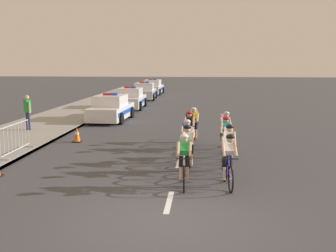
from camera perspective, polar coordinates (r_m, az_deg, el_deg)
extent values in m
plane|color=#424247|center=(9.04, -0.49, -13.01)|extent=(160.00, 160.00, 0.00)
cube|color=gray|center=(24.10, -15.42, 0.79)|extent=(4.11, 60.00, 0.12)
cube|color=#9E9E99|center=(23.48, -10.90, 0.76)|extent=(0.16, 60.00, 0.13)
cube|color=white|center=(10.09, 0.14, -10.58)|extent=(0.14, 1.60, 0.01)
cube|color=white|center=(13.91, 1.56, -5.05)|extent=(0.14, 1.60, 0.01)
cube|color=white|center=(17.81, 2.35, -1.91)|extent=(0.14, 1.60, 0.01)
cube|color=white|center=(21.75, 2.85, 0.09)|extent=(0.14, 1.60, 0.01)
torus|color=black|center=(10.68, 2.25, -7.44)|extent=(0.08, 0.73, 0.72)
cylinder|color=#99999E|center=(10.68, 2.25, -7.44)|extent=(0.06, 0.06, 0.06)
torus|color=black|center=(11.65, 2.26, -6.04)|extent=(0.08, 0.73, 0.72)
cylinder|color=#99999E|center=(11.65, 2.26, -6.04)|extent=(0.06, 0.06, 0.06)
cylinder|color=white|center=(10.98, 2.27, -4.08)|extent=(0.06, 0.55, 0.04)
cylinder|color=white|center=(10.89, 2.26, -5.95)|extent=(0.06, 0.48, 0.63)
cylinder|color=white|center=(11.25, 2.26, -5.35)|extent=(0.04, 0.04, 0.65)
cylinder|color=black|center=(10.65, 2.27, -4.61)|extent=(0.42, 0.05, 0.03)
cube|color=black|center=(11.17, 2.27, -3.65)|extent=(0.11, 0.22, 0.05)
cube|color=green|center=(11.00, 2.28, -2.77)|extent=(0.31, 0.56, 0.45)
cube|color=black|center=(11.15, 2.28, -3.46)|extent=(0.29, 0.21, 0.18)
cylinder|color=black|center=(11.18, 2.73, -5.24)|extent=(0.12, 0.23, 0.40)
cylinder|color=tan|center=(11.17, 2.72, -6.65)|extent=(0.10, 0.16, 0.36)
cylinder|color=black|center=(11.18, 1.80, -5.23)|extent=(0.12, 0.17, 0.40)
cylinder|color=tan|center=(11.17, 1.79, -6.64)|extent=(0.10, 0.13, 0.36)
cylinder|color=tan|center=(10.80, 3.13, -3.27)|extent=(0.09, 0.40, 0.35)
cylinder|color=tan|center=(10.80, 1.43, -3.26)|extent=(0.09, 0.40, 0.35)
sphere|color=tan|center=(10.66, 2.29, -1.84)|extent=(0.19, 0.19, 0.19)
ellipsoid|color=white|center=(10.64, 2.29, -1.51)|extent=(0.24, 0.32, 0.24)
torus|color=black|center=(10.78, 8.77, -7.39)|extent=(0.12, 0.72, 0.72)
cylinder|color=#99999E|center=(10.78, 8.77, -7.39)|extent=(0.07, 0.07, 0.06)
torus|color=black|center=(11.73, 7.96, -6.01)|extent=(0.12, 0.72, 0.72)
cylinder|color=#99999E|center=(11.73, 7.96, -6.01)|extent=(0.07, 0.07, 0.06)
cylinder|color=#1E1E99|center=(11.07, 8.45, -4.06)|extent=(0.09, 0.55, 0.04)
cylinder|color=#1E1E99|center=(10.98, 8.56, -5.91)|extent=(0.09, 0.48, 0.63)
cylinder|color=#1E1E99|center=(11.34, 8.25, -5.33)|extent=(0.04, 0.04, 0.65)
cylinder|color=black|center=(10.74, 8.75, -4.59)|extent=(0.42, 0.07, 0.03)
cube|color=black|center=(11.26, 8.29, -3.63)|extent=(0.12, 0.23, 0.05)
cube|color=white|center=(11.09, 8.42, -2.77)|extent=(0.33, 0.57, 0.45)
cube|color=black|center=(11.24, 8.30, -3.44)|extent=(0.30, 0.23, 0.18)
cylinder|color=black|center=(11.29, 8.76, -5.20)|extent=(0.13, 0.23, 0.40)
cylinder|color=tan|center=(11.28, 8.79, -6.60)|extent=(0.11, 0.16, 0.36)
cylinder|color=black|center=(11.26, 7.85, -5.21)|extent=(0.13, 0.18, 0.40)
cylinder|color=tan|center=(11.25, 7.88, -6.62)|extent=(0.10, 0.13, 0.36)
cylinder|color=tan|center=(10.93, 9.42, -3.24)|extent=(0.12, 0.41, 0.35)
cylinder|color=tan|center=(10.87, 7.76, -3.26)|extent=(0.12, 0.41, 0.35)
sphere|color=tan|center=(10.76, 8.70, -1.84)|extent=(0.19, 0.19, 0.19)
ellipsoid|color=black|center=(10.74, 8.72, -1.51)|extent=(0.26, 0.34, 0.24)
torus|color=black|center=(12.17, 2.52, -5.38)|extent=(0.12, 0.72, 0.72)
cylinder|color=#99999E|center=(12.17, 2.52, -5.38)|extent=(0.07, 0.07, 0.06)
torus|color=black|center=(13.13, 3.17, -4.30)|extent=(0.12, 0.72, 0.72)
cylinder|color=#99999E|center=(13.13, 3.17, -4.30)|extent=(0.07, 0.07, 0.06)
cylinder|color=#B21919|center=(12.48, 2.85, -2.48)|extent=(0.09, 0.55, 0.04)
cylinder|color=#B21919|center=(12.38, 2.72, -4.10)|extent=(0.09, 0.48, 0.63)
cylinder|color=#B21919|center=(12.74, 2.96, -3.64)|extent=(0.04, 0.04, 0.65)
cylinder|color=black|center=(12.15, 2.61, -2.89)|extent=(0.42, 0.07, 0.03)
cube|color=black|center=(12.67, 2.98, -2.12)|extent=(0.12, 0.23, 0.05)
cube|color=white|center=(12.51, 2.90, -1.33)|extent=(0.33, 0.56, 0.47)
cube|color=black|center=(12.65, 2.97, -1.95)|extent=(0.30, 0.23, 0.18)
cylinder|color=black|center=(12.66, 3.33, -3.54)|extent=(0.13, 0.23, 0.40)
cylinder|color=beige|center=(12.65, 3.27, -4.78)|extent=(0.11, 0.16, 0.36)
cylinder|color=black|center=(12.69, 2.52, -3.50)|extent=(0.13, 0.18, 0.40)
cylinder|color=beige|center=(12.67, 2.46, -4.75)|extent=(0.10, 0.13, 0.36)
cylinder|color=beige|center=(12.29, 3.50, -1.76)|extent=(0.12, 0.41, 0.35)
cylinder|color=beige|center=(12.33, 2.02, -1.71)|extent=(0.12, 0.41, 0.35)
sphere|color=beige|center=(12.18, 2.71, -0.47)|extent=(0.19, 0.19, 0.19)
ellipsoid|color=black|center=(12.16, 2.71, -0.18)|extent=(0.26, 0.34, 0.24)
torus|color=black|center=(12.37, 8.61, -5.23)|extent=(0.06, 0.72, 0.72)
cylinder|color=#99999E|center=(12.37, 8.61, -5.23)|extent=(0.06, 0.06, 0.06)
torus|color=black|center=(13.34, 8.26, -4.17)|extent=(0.06, 0.72, 0.72)
cylinder|color=#99999E|center=(13.34, 8.26, -4.17)|extent=(0.06, 0.06, 0.06)
cylinder|color=#B21919|center=(12.69, 8.50, -2.38)|extent=(0.05, 0.55, 0.04)
cylinder|color=#B21919|center=(12.59, 8.53, -3.98)|extent=(0.05, 0.48, 0.63)
cylinder|color=#B21919|center=(12.95, 8.40, -3.52)|extent=(0.04, 0.04, 0.65)
cylinder|color=black|center=(12.35, 8.62, -2.79)|extent=(0.42, 0.04, 0.03)
cube|color=black|center=(12.88, 8.43, -2.03)|extent=(0.10, 0.22, 0.05)
cube|color=white|center=(12.72, 8.50, -1.25)|extent=(0.29, 0.55, 0.46)
cube|color=black|center=(12.86, 8.44, -1.86)|extent=(0.28, 0.21, 0.18)
cylinder|color=black|center=(12.89, 8.82, -3.41)|extent=(0.11, 0.23, 0.40)
cylinder|color=beige|center=(12.87, 8.82, -4.63)|extent=(0.09, 0.16, 0.36)
cylinder|color=black|center=(12.87, 8.02, -3.40)|extent=(0.11, 0.17, 0.40)
cylinder|color=beige|center=(12.86, 8.02, -4.63)|extent=(0.09, 0.12, 0.36)
cylinder|color=beige|center=(12.53, 9.30, -1.66)|extent=(0.08, 0.40, 0.35)
cylinder|color=beige|center=(12.50, 7.84, -1.64)|extent=(0.08, 0.40, 0.35)
sphere|color=beige|center=(12.38, 8.63, -0.41)|extent=(0.19, 0.19, 0.19)
ellipsoid|color=black|center=(12.36, 8.64, -0.12)|extent=(0.24, 0.32, 0.24)
torus|color=black|center=(13.25, 2.70, -4.18)|extent=(0.11, 0.72, 0.72)
cylinder|color=#99999E|center=(13.25, 2.70, -4.18)|extent=(0.07, 0.07, 0.06)
torus|color=black|center=(14.22, 2.48, -3.25)|extent=(0.11, 0.72, 0.72)
cylinder|color=#99999E|center=(14.22, 2.48, -3.25)|extent=(0.07, 0.07, 0.06)
cylinder|color=black|center=(13.58, 2.61, -1.53)|extent=(0.09, 0.55, 0.04)
cylinder|color=black|center=(13.47, 2.65, -3.02)|extent=(0.09, 0.48, 0.63)
cylinder|color=black|center=(13.83, 2.56, -2.62)|extent=(0.04, 0.04, 0.65)
cylinder|color=black|center=(13.24, 2.70, -1.90)|extent=(0.42, 0.07, 0.03)
cube|color=black|center=(13.77, 2.57, -1.22)|extent=(0.12, 0.23, 0.05)
cube|color=blue|center=(13.61, 2.60, -0.48)|extent=(0.33, 0.56, 0.47)
cube|color=black|center=(13.75, 2.57, -1.06)|extent=(0.30, 0.23, 0.18)
cylinder|color=black|center=(13.77, 2.95, -2.50)|extent=(0.13, 0.23, 0.40)
cylinder|color=tan|center=(13.75, 2.96, -3.65)|extent=(0.10, 0.16, 0.36)
cylinder|color=black|center=(13.76, 2.20, -2.51)|extent=(0.13, 0.18, 0.40)
cylinder|color=tan|center=(13.74, 2.21, -3.65)|extent=(0.10, 0.13, 0.36)
cylinder|color=tan|center=(13.42, 3.34, -0.84)|extent=(0.11, 0.41, 0.35)
cylinder|color=tan|center=(13.40, 1.97, -0.85)|extent=(0.11, 0.41, 0.35)
sphere|color=tan|center=(13.28, 2.68, 0.33)|extent=(0.19, 0.19, 0.19)
ellipsoid|color=white|center=(13.26, 2.69, 0.60)|extent=(0.26, 0.34, 0.24)
torus|color=black|center=(14.11, 8.02, -3.44)|extent=(0.10, 0.73, 0.72)
cylinder|color=#99999E|center=(14.11, 8.02, -3.44)|extent=(0.06, 0.06, 0.06)
torus|color=black|center=(15.09, 8.11, -2.62)|extent=(0.10, 0.73, 0.72)
cylinder|color=#99999E|center=(15.09, 8.11, -2.62)|extent=(0.06, 0.06, 0.06)
cylinder|color=#B21919|center=(14.45, 8.11, -0.97)|extent=(0.08, 0.55, 0.04)
cylinder|color=#B21919|center=(14.34, 8.07, -2.37)|extent=(0.08, 0.48, 0.63)
cylinder|color=#B21919|center=(14.70, 8.10, -2.00)|extent=(0.04, 0.04, 0.65)
cylinder|color=black|center=(14.11, 8.08, -1.29)|extent=(0.42, 0.06, 0.03)
cube|color=black|center=(14.64, 8.13, -0.68)|extent=(0.12, 0.23, 0.05)
cube|color=#19B2B7|center=(14.48, 8.14, 0.02)|extent=(0.32, 0.56, 0.46)
cube|color=black|center=(14.62, 8.13, -0.53)|extent=(0.29, 0.22, 0.18)
cylinder|color=black|center=(14.63, 8.45, -1.90)|extent=(0.13, 0.23, 0.40)
cylinder|color=tan|center=(14.61, 8.42, -2.98)|extent=(0.10, 0.16, 0.36)
cylinder|color=black|center=(14.64, 7.75, -1.88)|extent=(0.12, 0.18, 0.40)
cylinder|color=tan|center=(14.61, 7.72, -2.96)|extent=(0.10, 0.13, 0.36)
cylinder|color=tan|center=(14.28, 8.76, -0.33)|extent=(0.11, 0.41, 0.35)
cylinder|color=tan|center=(14.28, 7.47, -0.30)|extent=(0.11, 0.41, 0.35)
sphere|color=tan|center=(14.15, 8.14, 0.79)|extent=(0.19, 0.19, 0.19)
ellipsoid|color=red|center=(14.13, 8.14, 1.04)|extent=(0.25, 0.33, 0.24)
torus|color=black|center=(15.46, 2.95, -2.26)|extent=(0.06, 0.72, 0.72)
cylinder|color=#99999E|center=(15.46, 2.95, -2.26)|extent=(0.06, 0.06, 0.06)
torus|color=black|center=(16.44, 3.00, -1.57)|extent=(0.06, 0.72, 0.72)
cylinder|color=#99999E|center=(16.44, 3.00, -1.57)|extent=(0.06, 0.06, 0.06)
cylinder|color=silver|center=(15.81, 2.99, -0.02)|extent=(0.05, 0.55, 0.04)
cylinder|color=silver|center=(15.69, 2.97, -1.29)|extent=(0.05, 0.48, 0.63)
cylinder|color=silver|center=(16.06, 2.99, -0.98)|extent=(0.04, 0.04, 0.65)
cylinder|color=black|center=(15.47, 2.97, -0.30)|extent=(0.42, 0.04, 0.03)
cube|color=black|center=(16.00, 3.00, 0.23)|extent=(0.11, 0.22, 0.05)
cube|color=black|center=(15.85, 3.00, 0.87)|extent=(0.29, 0.54, 0.47)
cube|color=black|center=(15.98, 3.00, 0.37)|extent=(0.28, 0.21, 0.18)
cylinder|color=black|center=(15.99, 3.31, -0.88)|extent=(0.12, 0.23, 0.40)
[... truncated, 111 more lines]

